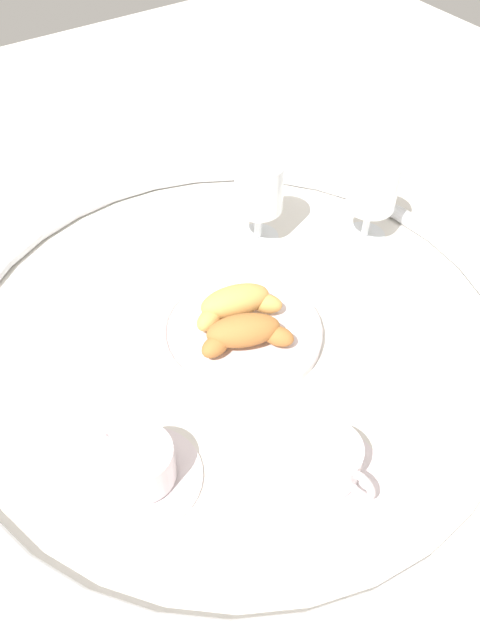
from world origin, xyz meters
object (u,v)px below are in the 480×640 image
(coffee_cup_near, at_px, (142,466))
(juice_glass_left, at_px, (373,189))
(coffee_cup_far, at_px, (328,464))
(croissant_large, at_px, (236,303))
(juice_glass_right, at_px, (259,189))
(pastry_plate, at_px, (240,330))
(croissant_small, at_px, (246,332))

(coffee_cup_near, xyz_separation_m, juice_glass_left, (-0.51, -0.19, 0.07))
(coffee_cup_far, bearing_deg, coffee_cup_near, -32.95)
(croissant_large, height_order, juice_glass_left, juice_glass_left)
(coffee_cup_far, distance_m, juice_glass_right, 0.44)
(coffee_cup_near, relative_size, juice_glass_left, 0.97)
(croissant_large, relative_size, juice_glass_left, 0.95)
(pastry_plate, xyz_separation_m, coffee_cup_far, (0.04, 0.24, 0.02))
(croissant_large, bearing_deg, juice_glass_left, -171.13)
(juice_glass_left, bearing_deg, coffee_cup_far, 42.85)
(juice_glass_left, height_order, juice_glass_right, same)
(croissant_large, xyz_separation_m, juice_glass_right, (-0.13, -0.14, 0.06))
(pastry_plate, distance_m, juice_glass_left, 0.31)
(croissant_large, xyz_separation_m, juice_glass_left, (-0.28, -0.04, 0.05))
(croissant_small, height_order, juice_glass_left, juice_glass_left)
(pastry_plate, distance_m, juice_glass_right, 0.23)
(coffee_cup_far, relative_size, juice_glass_right, 0.97)
(croissant_large, distance_m, juice_glass_right, 0.20)
(juice_glass_left, bearing_deg, coffee_cup_near, 20.54)
(croissant_small, relative_size, coffee_cup_near, 0.93)
(croissant_large, distance_m, croissant_small, 0.06)
(croissant_small, relative_size, juice_glass_right, 0.91)
(croissant_large, relative_size, croissant_small, 1.05)
(coffee_cup_far, bearing_deg, croissant_large, -100.20)
(pastry_plate, xyz_separation_m, croissant_large, (-0.01, -0.02, 0.03))
(pastry_plate, xyz_separation_m, croissant_small, (0.01, 0.03, 0.03))
(croissant_small, xyz_separation_m, juice_glass_left, (-0.30, -0.10, 0.05))
(pastry_plate, relative_size, croissant_small, 1.79)
(croissant_small, height_order, juice_glass_right, juice_glass_right)
(pastry_plate, relative_size, juice_glass_right, 1.62)
(croissant_large, relative_size, coffee_cup_far, 0.98)
(juice_glass_right, bearing_deg, juice_glass_left, 147.71)
(coffee_cup_near, relative_size, juice_glass_right, 0.97)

